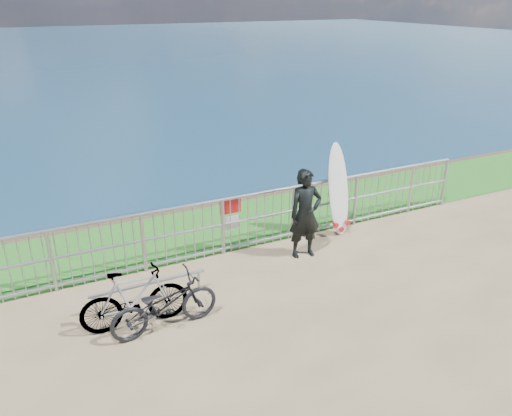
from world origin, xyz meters
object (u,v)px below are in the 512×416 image
surfer (305,214)px  bicycle_near (164,304)px  surfboard (339,193)px  bicycle_far (134,298)px

surfer → bicycle_near: size_ratio=1.05×
surfboard → bicycle_far: bearing=-163.0°
bicycle_far → surfboard: bearing=-69.7°
bicycle_near → bicycle_far: bicycle_far is taller
surfboard → bicycle_far: surfboard is taller
surfboard → bicycle_far: 4.68m
surfboard → surfer: bearing=-153.4°
surfer → surfboard: surfboard is taller
surfboard → bicycle_near: surfboard is taller
bicycle_near → bicycle_far: 0.46m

